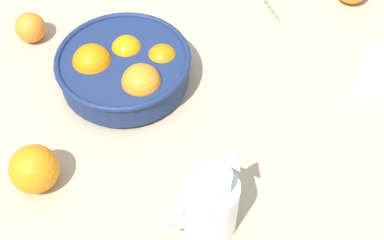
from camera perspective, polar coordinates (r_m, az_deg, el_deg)
The scene contains 7 objects.
ground_plane at distance 103.51cm, azimuth 0.09°, elevation -1.73°, with size 111.38×97.61×3.00cm, color tan.
fruit_bowl at distance 107.90cm, azimuth -7.22°, elevation 5.53°, with size 27.09×27.09×10.12cm.
juice_pitcher at distance 86.63cm, azimuth 1.87°, elevation -9.13°, with size 14.11×9.20×16.13cm.
juice_glass at distance 112.53cm, azimuth 19.04°, elevation 4.71°, with size 6.62×6.62×9.26cm.
loose_orange_0 at distance 96.19cm, azimuth -16.53°, elevation -5.05°, with size 8.64×8.64×8.64cm, color orange.
loose_orange_2 at distance 122.52cm, azimuth -16.90°, elevation 9.44°, with size 6.56×6.56×6.56cm, color orange.
herb_sprig_1 at distance 128.48cm, azimuth 8.37°, elevation 11.84°, with size 1.76×8.79×0.97cm.
Camera 1 is at (-12.98, -60.11, 81.77)cm, focal length 49.83 mm.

